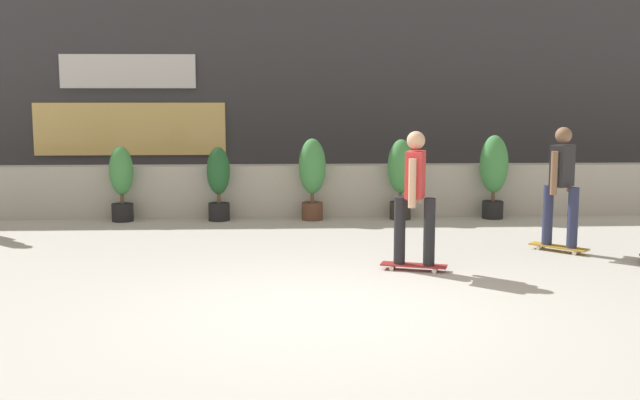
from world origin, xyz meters
name	(u,v)px	position (x,y,z in m)	size (l,w,h in m)	color
ground_plane	(327,310)	(0.00, 0.00, 0.00)	(48.00, 48.00, 0.00)	#B2AFA8
planter_wall	(308,190)	(0.00, 6.00, 0.45)	(18.00, 0.40, 0.90)	#B2ADA3
building_backdrop	(302,43)	(-0.01, 10.00, 3.25)	(20.00, 2.08, 6.50)	#38383D
potted_plant_0	(121,180)	(-3.15, 5.55, 0.69)	(0.40, 0.40, 1.26)	black
potted_plant_1	(219,181)	(-1.53, 5.55, 0.68)	(0.39, 0.39, 1.25)	black
potted_plant_2	(312,174)	(0.06, 5.55, 0.79)	(0.46, 0.46, 1.39)	brown
potted_plant_3	(401,174)	(1.57, 5.55, 0.78)	(0.45, 0.45, 1.37)	#2D2823
potted_plant_4	(494,171)	(3.17, 5.55, 0.83)	(0.48, 0.48, 1.44)	black
skater_by_wall_right	(415,194)	(1.15, 1.68, 0.94)	(0.82, 0.54, 1.70)	maroon
skater_by_wall_left	(562,183)	(3.32, 2.72, 0.94)	(0.71, 0.71, 1.70)	#BF8C26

